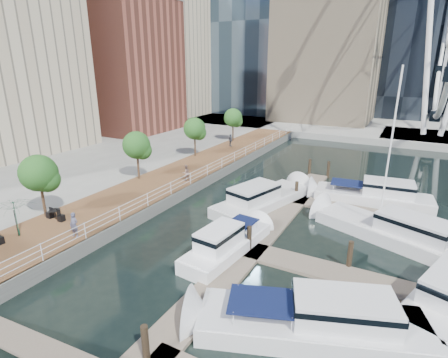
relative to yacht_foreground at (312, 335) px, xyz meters
name	(u,v)px	position (x,y,z in m)	size (l,w,h in m)	color
ground	(126,310)	(-8.52, -2.71, 0.00)	(520.00, 520.00, 0.00)	black
boardwalk	(166,184)	(-17.52, 12.29, 0.50)	(6.00, 60.00, 1.00)	brown
seawall	(192,189)	(-14.52, 12.29, 0.50)	(0.25, 60.00, 1.00)	#595954
land_inland	(0,152)	(-44.52, 12.29, 0.50)	(48.00, 90.00, 1.00)	gray
land_far	(372,103)	(-8.52, 99.29, 0.50)	(200.00, 114.00, 1.00)	gray
pier	(431,139)	(5.48, 49.29, 0.50)	(14.00, 12.00, 1.00)	gray
railing	(191,179)	(-14.62, 12.29, 1.52)	(0.10, 60.00, 1.05)	white
floating_docks	(335,250)	(-0.56, 7.27, 0.49)	(16.00, 34.00, 2.60)	#6D6051
midrise_condos	(75,50)	(-42.09, 24.11, 13.42)	(19.00, 67.00, 28.00)	#BCAD8E
street_trees	(136,145)	(-19.92, 11.29, 4.29)	(2.60, 42.60, 4.60)	#3F2B1C
yacht_foreground	(312,335)	(0.00, 0.00, 0.00)	(3.01, 11.22, 2.15)	silver
pedestrian_near	(74,225)	(-15.43, 0.17, 1.82)	(0.60, 0.39, 1.64)	#4B4D65
pedestrian_mid	(186,173)	(-15.57, 12.96, 1.77)	(0.75, 0.58, 1.54)	#8B6960
pedestrian_far	(231,140)	(-18.49, 27.79, 1.83)	(0.97, 0.40, 1.66)	#353842
moored_yachts	(366,247)	(1.07, 9.53, 0.00)	(20.21, 31.27, 11.50)	silver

